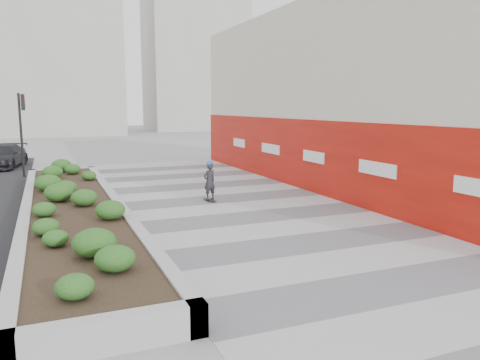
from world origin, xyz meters
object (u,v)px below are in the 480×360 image
object	(u,v)px
planter	(73,206)
skateboarder	(209,181)
traffic_signal_near	(22,122)
car_dark	(4,156)

from	to	relation	value
planter	skateboarder	world-z (taller)	skateboarder
traffic_signal_near	car_dark	xyz separation A→B (m)	(-1.27, 4.35, -2.10)
car_dark	skateboarder	bearing A→B (deg)	-48.27
planter	skateboarder	distance (m)	5.00
traffic_signal_near	car_dark	world-z (taller)	traffic_signal_near
car_dark	planter	bearing A→B (deg)	-66.38
planter	skateboarder	xyz separation A→B (m)	(4.90, 0.91, 0.37)
planter	traffic_signal_near	bearing A→B (deg)	99.35
traffic_signal_near	skateboarder	xyz separation A→B (m)	(6.63, -9.59, -1.98)
planter	traffic_signal_near	size ratio (longest dim) A/B	4.29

